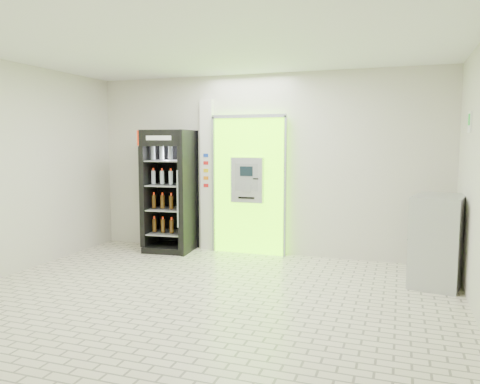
% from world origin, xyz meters
% --- Properties ---
extents(ground, '(6.00, 6.00, 0.00)m').
position_xyz_m(ground, '(0.00, 0.00, 0.00)').
color(ground, beige).
rests_on(ground, ground).
extents(room_shell, '(6.00, 6.00, 6.00)m').
position_xyz_m(room_shell, '(0.00, 0.00, 1.84)').
color(room_shell, beige).
rests_on(room_shell, ground).
extents(atm_assembly, '(1.30, 0.24, 2.33)m').
position_xyz_m(atm_assembly, '(-0.20, 2.41, 1.17)').
color(atm_assembly, '#6FFF01').
rests_on(atm_assembly, ground).
extents(pillar, '(0.22, 0.11, 2.60)m').
position_xyz_m(pillar, '(-0.98, 2.45, 1.30)').
color(pillar, silver).
rests_on(pillar, ground).
extents(beverage_cooler, '(0.85, 0.78, 2.08)m').
position_xyz_m(beverage_cooler, '(-1.55, 2.15, 1.00)').
color(beverage_cooler, black).
rests_on(beverage_cooler, ground).
extents(steel_cabinet, '(0.78, 0.99, 1.18)m').
position_xyz_m(steel_cabinet, '(2.69, 1.53, 0.59)').
color(steel_cabinet, '#A9ABB0').
rests_on(steel_cabinet, ground).
extents(exit_sign, '(0.02, 0.22, 0.26)m').
position_xyz_m(exit_sign, '(2.99, 1.40, 2.12)').
color(exit_sign, white).
rests_on(exit_sign, room_shell).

